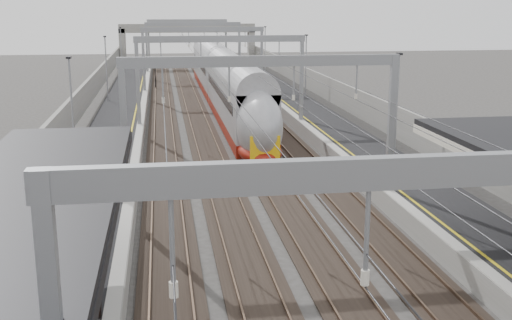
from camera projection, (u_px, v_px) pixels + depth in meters
name	position (u px, v px, depth m)	size (l,w,h in m)	color
platform_left	(120.00, 124.00, 51.73)	(4.00, 120.00, 1.00)	black
platform_right	(313.00, 119.00, 54.01)	(4.00, 120.00, 1.00)	black
tracks	(218.00, 127.00, 52.98)	(11.40, 140.00, 0.20)	black
overhead_line	(211.00, 47.00, 57.90)	(13.00, 140.00, 6.60)	gray
overbridge	(187.00, 34.00, 104.62)	(22.00, 2.20, 6.90)	gray
wall_left	(78.00, 111.00, 51.01)	(0.30, 120.00, 3.20)	gray
wall_right	(350.00, 105.00, 54.21)	(0.30, 120.00, 3.20)	gray
train	(224.00, 86.00, 62.10)	(2.91, 52.96, 4.59)	maroon
signal_green	(155.00, 69.00, 76.55)	(0.32, 0.32, 3.48)	black
signal_red_near	(233.00, 75.00, 69.70)	(0.32, 0.32, 3.48)	black
signal_red_far	(247.00, 71.00, 74.38)	(0.32, 0.32, 3.48)	black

